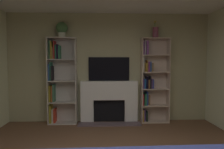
{
  "coord_description": "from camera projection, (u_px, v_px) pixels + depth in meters",
  "views": [
    {
      "loc": [
        -0.16,
        -2.49,
        1.56
      ],
      "look_at": [
        0.0,
        1.22,
        1.32
      ],
      "focal_mm": 34.79,
      "sensor_mm": 36.0,
      "label": 1
    }
  ],
  "objects": [
    {
      "name": "potted_plant",
      "position": [
        62.0,
        29.0,
        5.29
      ],
      "size": [
        0.28,
        0.28,
        0.38
      ],
      "color": "beige",
      "rests_on": "bookshelf_left"
    },
    {
      "name": "bookshelf_left",
      "position": [
        59.0,
        79.0,
        5.39
      ],
      "size": [
        0.7,
        0.33,
        2.12
      ],
      "color": "beige",
      "rests_on": "ground_plane"
    },
    {
      "name": "fireplace",
      "position": [
        109.0,
        101.0,
        5.49
      ],
      "size": [
        1.53,
        0.51,
        1.04
      ],
      "color": "white",
      "rests_on": "ground_plane"
    },
    {
      "name": "vase_with_flowers",
      "position": [
        155.0,
        32.0,
        5.39
      ],
      "size": [
        0.14,
        0.14,
        0.43
      ],
      "color": "#823C52",
      "rests_on": "bookshelf_right"
    },
    {
      "name": "tv",
      "position": [
        109.0,
        69.0,
        5.52
      ],
      "size": [
        1.03,
        0.06,
        0.6
      ],
      "primitive_type": "cube",
      "color": "black",
      "rests_on": "fireplace"
    },
    {
      "name": "wall_back_accent",
      "position": [
        109.0,
        68.0,
        5.58
      ],
      "size": [
        5.21,
        0.06,
        2.75
      ],
      "primitive_type": "cube",
      "color": "tan",
      "rests_on": "ground_plane"
    },
    {
      "name": "bookshelf_right",
      "position": [
        151.0,
        80.0,
        5.5
      ],
      "size": [
        0.7,
        0.31,
        2.12
      ],
      "color": "beige",
      "rests_on": "ground_plane"
    }
  ]
}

